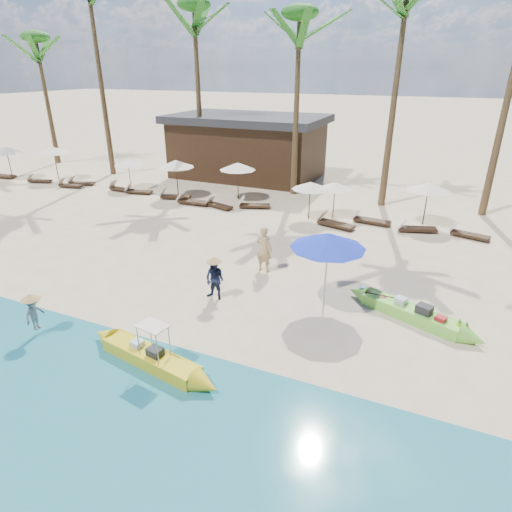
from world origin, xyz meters
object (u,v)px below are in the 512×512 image
at_px(tourist, 264,249).
at_px(blue_umbrella, 328,241).
at_px(green_canoe, 411,313).
at_px(yellow_canoe, 151,358).

height_order(tourist, blue_umbrella, blue_umbrella).
bearing_deg(green_canoe, tourist, -171.88).
bearing_deg(blue_umbrella, tourist, 149.80).
distance_m(green_canoe, yellow_canoe, 8.08).
bearing_deg(tourist, green_canoe, 172.57).
distance_m(yellow_canoe, tourist, 6.63).
relative_size(green_canoe, blue_umbrella, 1.86).
xyz_separation_m(yellow_canoe, blue_umbrella, (3.44, 4.89, 2.15)).
bearing_deg(tourist, blue_umbrella, 156.11).
relative_size(green_canoe, tourist, 2.61).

